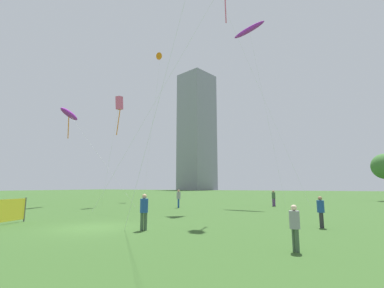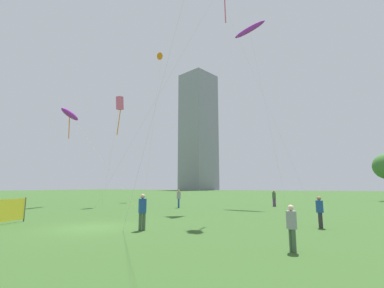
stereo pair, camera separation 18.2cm
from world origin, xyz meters
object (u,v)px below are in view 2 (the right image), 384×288
kite_flying_2 (161,57)px  person_standing_1 (292,224)px  kite_flying_4 (120,104)px  kite_flying_0 (70,115)px  person_standing_2 (179,197)px  kite_flying_1 (250,30)px  person_standing_4 (320,210)px  event_banner (4,211)px  person_standing_3 (274,197)px  person_standing_0 (142,209)px  distant_highrise_1 (198,131)px

kite_flying_2 → person_standing_1: bearing=-49.2°
kite_flying_4 → kite_flying_0: bearing=-154.3°
person_standing_1 → person_standing_2: 19.47m
kite_flying_1 → kite_flying_2: 18.26m
person_standing_4 → kite_flying_1: bearing=-134.7°
person_standing_2 → kite_flying_2: bearing=6.6°
person_standing_2 → event_banner: bearing=134.8°
person_standing_3 → kite_flying_4: size_ratio=0.13×
kite_flying_0 → kite_flying_1: size_ratio=0.48×
person_standing_1 → kite_flying_2: 44.15m
person_standing_0 → distant_highrise_1: distant_highrise_1 is taller
kite_flying_4 → distant_highrise_1: (-48.32, 124.99, 24.53)m
person_standing_1 → distant_highrise_1: size_ratio=0.02×
kite_flying_2 → distant_highrise_1: 120.46m
person_standing_2 → event_banner: person_standing_2 is taller
person_standing_0 → kite_flying_0: size_ratio=0.16×
person_standing_0 → distant_highrise_1: size_ratio=0.02×
kite_flying_2 → distant_highrise_1: size_ratio=0.36×
person_standing_4 → distant_highrise_1: (-69.74, 132.77, 35.65)m
person_standing_4 → kite_flying_4: kite_flying_4 is taller
person_standing_4 → person_standing_2: bearing=-100.8°
person_standing_1 → distant_highrise_1: distant_highrise_1 is taller
event_banner → distant_highrise_1: bearing=110.9°
person_standing_2 → kite_flying_4: kite_flying_4 is taller
person_standing_3 → kite_flying_4: kite_flying_4 is taller
distant_highrise_1 → event_banner: 153.65m
kite_flying_1 → kite_flying_2: bearing=163.8°
person_standing_1 → person_standing_3: 21.72m
kite_flying_1 → distant_highrise_1: 132.63m
person_standing_1 → person_standing_4: person_standing_4 is taller
person_standing_4 → kite_flying_2: size_ratio=0.06×
person_standing_0 → person_standing_2: 14.46m
person_standing_1 → event_banner: size_ratio=0.53×
person_standing_2 → person_standing_3: (8.52, 6.59, -0.06)m
kite_flying_0 → kite_flying_4: (5.40, 2.60, 1.28)m
person_standing_1 → kite_flying_0: size_ratio=0.14×
person_standing_3 → distant_highrise_1: distant_highrise_1 is taller
person_standing_2 → kite_flying_1: size_ratio=0.08×
person_standing_3 → kite_flying_0: kite_flying_0 is taller
kite_flying_1 → person_standing_4: bearing=-66.0°
person_standing_4 → distant_highrise_1: 154.15m
kite_flying_0 → kite_flying_2: (2.09, 16.42, 14.57)m
person_standing_2 → kite_flying_1: kite_flying_1 is taller
person_standing_0 → person_standing_1: 7.43m
person_standing_0 → kite_flying_2: size_ratio=0.07×
kite_flying_2 → distant_highrise_1: bearing=112.0°
person_standing_3 → kite_flying_4: bearing=-176.6°
kite_flying_1 → kite_flying_2: kite_flying_2 is taller
kite_flying_2 → person_standing_2: bearing=-49.4°
person_standing_3 → person_standing_1: bearing=-99.3°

